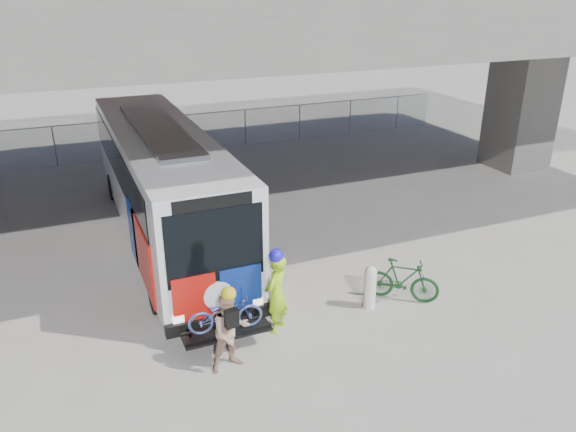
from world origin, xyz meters
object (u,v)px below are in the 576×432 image
bus (162,175)px  cyclist_hivis (277,292)px  cyclist_tan (230,330)px  bollard (370,286)px  bike_parked (402,280)px

bus → cyclist_hivis: size_ratio=6.04×
bus → cyclist_tan: bearing=-90.8°
bollard → cyclist_tan: size_ratio=0.59×
bollard → cyclist_tan: cyclist_tan is taller
bike_parked → cyclist_hivis: bearing=129.9°
cyclist_hivis → cyclist_tan: cyclist_hivis is taller
bollard → cyclist_hivis: size_ratio=0.55×
bus → cyclist_hivis: bearing=-78.1°
bollard → bike_parked: 0.97m
bus → cyclist_hivis: 6.56m
bus → cyclist_hivis: (1.33, -6.33, -1.08)m
bus → cyclist_hivis: bus is taller
bollard → cyclist_hivis: 2.58m
bollard → cyclist_hivis: bearing=180.0°
bike_parked → cyclist_tan: bearing=140.7°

